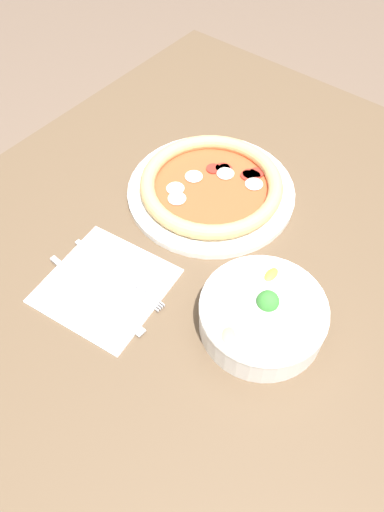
{
  "coord_description": "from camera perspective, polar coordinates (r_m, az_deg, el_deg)",
  "views": [
    {
      "loc": [
        0.42,
        0.25,
        1.39
      ],
      "look_at": [
        0.04,
        -0.05,
        0.77
      ],
      "focal_mm": 35.0,
      "sensor_mm": 36.0,
      "label": 1
    }
  ],
  "objects": [
    {
      "name": "knife",
      "position": [
        0.77,
        -11.46,
        -3.88
      ],
      "size": [
        0.02,
        0.21,
        0.01
      ],
      "rotation": [
        0.0,
        0.0,
        1.51
      ],
      "color": "silver",
      "rests_on": "napkin"
    },
    {
      "name": "bowl",
      "position": [
        0.71,
        8.07,
        -6.61
      ],
      "size": [
        0.18,
        0.18,
        0.07
      ],
      "color": "white",
      "rests_on": "dining_table"
    },
    {
      "name": "dining_table",
      "position": [
        0.89,
        4.22,
        -4.91
      ],
      "size": [
        1.06,
        1.0,
        0.75
      ],
      "color": "brown",
      "rests_on": "ground_plane"
    },
    {
      "name": "fork",
      "position": [
        0.79,
        -8.66,
        -1.89
      ],
      "size": [
        0.02,
        0.19,
        0.0
      ],
      "rotation": [
        0.0,
        0.0,
        1.51
      ],
      "color": "silver",
      "rests_on": "napkin"
    },
    {
      "name": "pizza",
      "position": [
        0.88,
        2.21,
        7.89
      ],
      "size": [
        0.3,
        0.3,
        0.04
      ],
      "color": "white",
      "rests_on": "dining_table"
    },
    {
      "name": "ground_plane",
      "position": [
        1.47,
        2.67,
        -18.72
      ],
      "size": [
        8.0,
        8.0,
        0.0
      ],
      "primitive_type": "plane",
      "color": "brown"
    },
    {
      "name": "napkin",
      "position": [
        0.78,
        -9.85,
        -3.36
      ],
      "size": [
        0.2,
        0.2,
        0.0
      ],
      "color": "white",
      "rests_on": "dining_table"
    }
  ]
}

